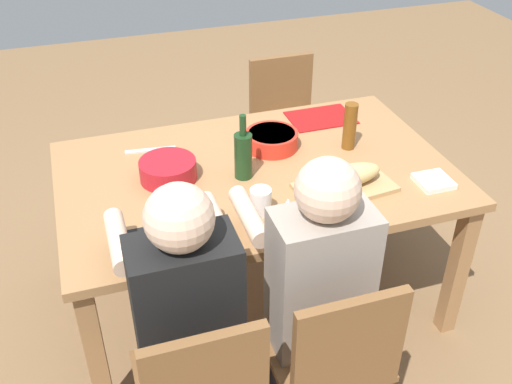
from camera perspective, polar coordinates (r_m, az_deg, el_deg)
The scene contains 18 objects.
ground_plane at distance 3.04m, azimuth 0.00°, elevation -9.85°, with size 8.00×8.00×0.00m, color brown.
dining_table at distance 2.63m, azimuth 0.00°, elevation 0.57°, with size 1.68×1.06×0.74m.
diner_near_left at distance 2.01m, azimuth -6.78°, elevation -10.89°, with size 0.41×0.53×1.20m.
chair_near_center at distance 2.15m, azimuth 7.30°, elevation -15.52°, with size 0.40×0.40×0.85m.
diner_near_center at distance 2.11m, azimuth 5.67°, elevation -8.17°, with size 0.41×0.53×1.20m.
chair_far_right at distance 3.55m, azimuth 2.87°, elevation 6.70°, with size 0.40×0.40×0.85m.
serving_bowl_salad at distance 2.53m, azimuth -8.41°, elevation 2.21°, with size 0.24×0.24×0.09m.
serving_bowl_greens at distance 2.74m, azimuth 1.51°, elevation 5.09°, with size 0.24×0.24×0.08m.
cutting_board at distance 2.48m, azimuth 8.47°, elevation 0.42°, with size 0.40×0.22×0.02m, color tan.
bread_loaf at distance 2.46m, azimuth 8.58°, elevation 1.49°, with size 0.32×0.11×0.09m, color tan.
wine_bottle at distance 2.49m, azimuth -1.23°, elevation 3.60°, with size 0.08×0.08×0.29m.
beer_bottle at distance 2.74m, azimuth 8.95°, elevation 6.21°, with size 0.06×0.06×0.22m, color brown.
wine_glass at distance 2.15m, azimuth 3.05°, elevation -1.71°, with size 0.08×0.08×0.17m.
placemat_near_left at distance 2.20m, azimuth -8.52°, elevation -4.78°, with size 0.32×0.23×0.01m, color black.
cup_near_center at distance 2.30m, azimuth 0.45°, elevation -0.89°, with size 0.08×0.08×0.11m, color white.
placemat_far_right at distance 3.03m, azimuth 6.21°, elevation 7.05°, with size 0.32×0.23×0.01m, color maroon.
carving_knife at distance 2.77m, azimuth -10.04°, elevation 3.97°, with size 0.23×0.02×0.01m, color silver.
napkin_stack at distance 2.60m, azimuth 16.59°, elevation 0.99°, with size 0.14×0.14×0.02m, color white.
Camera 1 is at (-0.68, -2.08, 2.11)m, focal length 41.91 mm.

